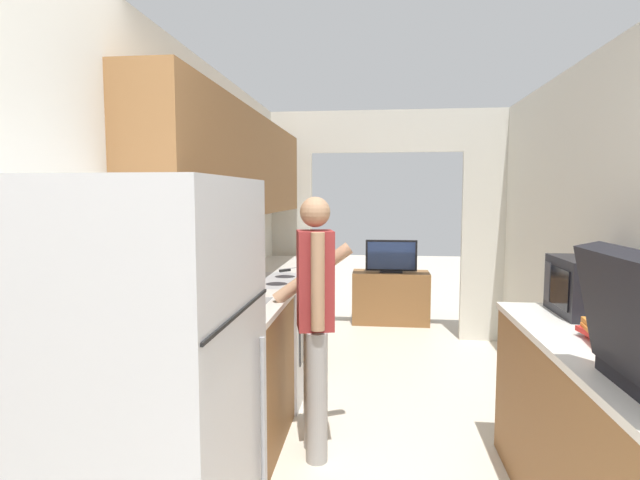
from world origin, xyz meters
TOP-DOWN VIEW (x-y plane):
  - wall_left at (-1.22, 2.08)m, footprint 0.38×6.88m
  - wall_far_with_doorway at (0.00, 4.51)m, footprint 2.94×0.06m
  - counter_left at (-0.97, 2.64)m, footprint 0.62×3.24m
  - counter_right at (0.97, 1.15)m, footprint 0.62×2.03m
  - refrigerator at (-0.91, 0.64)m, footprint 0.74×0.81m
  - range_oven at (-0.96, 2.78)m, footprint 0.66×0.76m
  - person at (-0.45, 1.91)m, footprint 0.51×0.43m
  - microwave at (1.08, 1.87)m, footprint 0.34×0.45m
  - book_stack at (0.98, 1.30)m, footprint 0.26×0.32m
  - tv_cabinet at (0.08, 5.14)m, footprint 0.94×0.42m
  - television at (0.08, 5.10)m, footprint 0.62×0.16m
  - knife at (-0.88, 3.27)m, footprint 0.17×0.29m

SIDE VIEW (x-z plane):
  - tv_cabinet at x=0.08m, z-range 0.00..0.64m
  - counter_right at x=0.97m, z-range 0.00..0.93m
  - counter_left at x=-0.97m, z-range 0.00..0.93m
  - range_oven at x=-0.96m, z-range -0.06..1.00m
  - refrigerator at x=-0.91m, z-range 0.00..1.66m
  - television at x=0.08m, z-range 0.64..1.04m
  - person at x=-0.45m, z-range 0.05..1.64m
  - knife at x=-0.88m, z-range 0.92..0.94m
  - book_stack at x=0.98m, z-range 0.93..1.02m
  - microwave at x=1.08m, z-range 0.93..1.25m
  - wall_far_with_doorway at x=0.00m, z-range 0.19..2.69m
  - wall_left at x=-1.22m, z-range 0.24..2.74m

